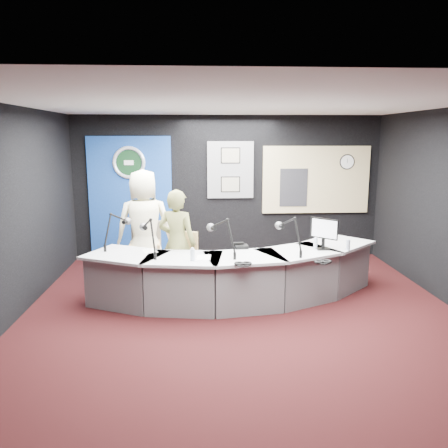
{
  "coord_description": "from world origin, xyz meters",
  "views": [
    {
      "loc": [
        -0.58,
        -5.79,
        2.39
      ],
      "look_at": [
        -0.2,
        0.8,
        1.1
      ],
      "focal_mm": 36.0,
      "sensor_mm": 36.0,
      "label": 1
    }
  ],
  "objects": [
    {
      "name": "boom_mic_c",
      "position": [
        -0.25,
        0.34,
        1.05
      ],
      "size": [
        0.43,
        0.66,
        0.6
      ],
      "primitive_type": null,
      "color": "black",
      "rests_on": "broadcast_desk"
    },
    {
      "name": "agency_seal",
      "position": [
        -1.9,
        2.93,
        1.9
      ],
      "size": [
        0.63,
        0.07,
        0.63
      ],
      "primitive_type": "torus",
      "rotation": [
        1.57,
        0.0,
        0.0
      ],
      "color": "silver",
      "rests_on": "backdrop_panel"
    },
    {
      "name": "broadcast_desk",
      "position": [
        -0.05,
        0.55,
        0.38
      ],
      "size": [
        4.5,
        1.9,
        0.75
      ],
      "primitive_type": null,
      "color": "#B0B3B5",
      "rests_on": "ground"
    },
    {
      "name": "headphones_far",
      "position": [
        -0.01,
        -0.2,
        0.77
      ],
      "size": [
        0.23,
        0.23,
        0.04
      ],
      "primitive_type": "torus",
      "color": "black",
      "rests_on": "broadcast_desk"
    },
    {
      "name": "boom_mic_d",
      "position": [
        0.71,
        0.4,
        1.05
      ],
      "size": [
        0.33,
        0.71,
        0.6
      ],
      "primitive_type": null,
      "color": "black",
      "rests_on": "broadcast_desk"
    },
    {
      "name": "seal_center",
      "position": [
        -1.9,
        2.94,
        1.9
      ],
      "size": [
        0.48,
        0.01,
        0.48
      ],
      "primitive_type": "cylinder",
      "rotation": [
        1.57,
        0.0,
        0.0
      ],
      "color": "black",
      "rests_on": "backdrop_panel"
    },
    {
      "name": "pinboard",
      "position": [
        0.05,
        2.97,
        1.75
      ],
      "size": [
        0.9,
        0.04,
        1.1
      ],
      "primitive_type": "cube",
      "color": "slate",
      "rests_on": "wall_back"
    },
    {
      "name": "boom_mic_a",
      "position": [
        -1.81,
        0.89,
        1.05
      ],
      "size": [
        0.37,
        0.69,
        0.6
      ],
      "primitive_type": null,
      "color": "black",
      "rests_on": "broadcast_desk"
    },
    {
      "name": "backdrop_panel",
      "position": [
        -1.9,
        2.97,
        1.25
      ],
      "size": [
        1.6,
        0.05,
        2.3
      ],
      "primitive_type": "cube",
      "color": "navy",
      "rests_on": "wall_back"
    },
    {
      "name": "paper_stack",
      "position": [
        -1.3,
        0.61,
        0.75
      ],
      "size": [
        0.26,
        0.32,
        0.0
      ],
      "primitive_type": "cube",
      "rotation": [
        0.0,
        0.0,
        0.29
      ],
      "color": "white",
      "rests_on": "broadcast_desk"
    },
    {
      "name": "person_man",
      "position": [
        -1.48,
        1.55,
        0.94
      ],
      "size": [
        0.99,
        0.72,
        1.87
      ],
      "primitive_type": "imported",
      "rotation": [
        0.0,
        0.0,
        3.29
      ],
      "color": "#F4EDC3",
      "rests_on": "ground"
    },
    {
      "name": "desk_phone",
      "position": [
        0.05,
        0.69,
        0.78
      ],
      "size": [
        0.2,
        0.17,
        0.05
      ],
      "primitive_type": "cube",
      "rotation": [
        0.0,
        0.0,
        0.07
      ],
      "color": "black",
      "rests_on": "broadcast_desk"
    },
    {
      "name": "wall_left",
      "position": [
        -3.0,
        0.0,
        1.4
      ],
      "size": [
        0.02,
        6.0,
        2.8
      ],
      "primitive_type": "cube",
      "color": "black",
      "rests_on": "ground"
    },
    {
      "name": "framed_photo_lower",
      "position": [
        0.05,
        2.94,
        1.47
      ],
      "size": [
        0.34,
        0.02,
        0.27
      ],
      "primitive_type": "cube",
      "color": "#7B7259",
      "rests_on": "pinboard"
    },
    {
      "name": "water_bottles",
      "position": [
        0.47,
        0.32,
        0.84
      ],
      "size": [
        2.33,
        0.61,
        0.18
      ],
      "primitive_type": null,
      "color": "silver",
      "rests_on": "broadcast_desk"
    },
    {
      "name": "person_woman",
      "position": [
        -0.91,
        0.79,
        0.81
      ],
      "size": [
        0.69,
        0.58,
        1.63
      ],
      "primitive_type": "imported",
      "rotation": [
        0.0,
        0.0,
        2.78
      ],
      "color": "olive",
      "rests_on": "ground"
    },
    {
      "name": "ground",
      "position": [
        0.0,
        0.0,
        0.0
      ],
      "size": [
        6.0,
        6.0,
        0.0
      ],
      "primitive_type": "plane",
      "color": "black",
      "rests_on": "ground"
    },
    {
      "name": "draped_jacket",
      "position": [
        -1.48,
        1.8,
        0.62
      ],
      "size": [
        0.51,
        0.13,
        0.7
      ],
      "primitive_type": "cube",
      "rotation": [
        0.0,
        0.0,
        0.06
      ],
      "color": "#686358",
      "rests_on": "armchair_left"
    },
    {
      "name": "equipment_rack",
      "position": [
        1.3,
        2.94,
        1.4
      ],
      "size": [
        0.55,
        0.02,
        0.75
      ],
      "primitive_type": "cube",
      "color": "black",
      "rests_on": "booth_window_frame"
    },
    {
      "name": "armchair_left",
      "position": [
        -1.48,
        1.55,
        0.5
      ],
      "size": [
        0.6,
        0.6,
        1.0
      ],
      "primitive_type": null,
      "rotation": [
        0.0,
        0.0,
        0.06
      ],
      "color": "tan",
      "rests_on": "ground"
    },
    {
      "name": "wall_front",
      "position": [
        0.0,
        -3.0,
        1.4
      ],
      "size": [
        6.0,
        0.02,
        2.8
      ],
      "primitive_type": "cube",
      "color": "black",
      "rests_on": "ground"
    },
    {
      "name": "wall_clock",
      "position": [
        2.35,
        2.94,
        1.9
      ],
      "size": [
        0.28,
        0.01,
        0.28
      ],
      "primitive_type": "cylinder",
      "rotation": [
        1.57,
        0.0,
        0.0
      ],
      "color": "white",
      "rests_on": "booth_window_frame"
    },
    {
      "name": "wall_back",
      "position": [
        0.0,
        3.0,
        1.4
      ],
      "size": [
        6.0,
        0.02,
        2.8
      ],
      "primitive_type": "cube",
      "color": "black",
      "rests_on": "ground"
    },
    {
      "name": "computer_monitor",
      "position": [
        1.25,
        0.54,
        1.07
      ],
      "size": [
        0.37,
        0.36,
        0.33
      ],
      "primitive_type": "cube",
      "rotation": [
        0.0,
        0.0,
        -0.77
      ],
      "color": "black",
      "rests_on": "broadcast_desk"
    },
    {
      "name": "booth_glow",
      "position": [
        1.75,
        2.96,
        1.55
      ],
      "size": [
        2.0,
        0.02,
        1.2
      ],
      "primitive_type": "cube",
      "color": "#D1B784",
      "rests_on": "booth_window_frame"
    },
    {
      "name": "armchair_right",
      "position": [
        -0.91,
        0.79,
        0.5
      ],
      "size": [
        0.73,
        0.73,
        0.99
      ],
      "primitive_type": null,
      "rotation": [
        0.0,
        0.0,
        -0.4
      ],
      "color": "tan",
      "rests_on": "ground"
    },
    {
      "name": "notepad",
      "position": [
        -0.52,
        0.2,
        0.75
      ],
      "size": [
        0.2,
        0.28,
        0.0
      ],
      "primitive_type": "cube",
      "rotation": [
        0.0,
        0.0,
        -0.07
      ],
      "color": "white",
      "rests_on": "broadcast_desk"
    },
    {
      "name": "headphones_near",
      "position": [
        1.05,
        -0.17,
        0.77
      ],
      "size": [
        0.2,
        0.2,
        0.03
      ],
      "primitive_type": "torus",
      "color": "black",
      "rests_on": "broadcast_desk"
    },
    {
      "name": "boom_mic_b",
      "position": [
        -1.28,
        0.42,
        1.05
      ],
      "size": [
        0.34,
        0.7,
        0.6
      ],
      "primitive_type": null,
      "color": "black",
      "rests_on": "broadcast_desk"
    },
    {
      "name": "booth_window_frame",
      "position": [
        1.75,
        2.97,
        1.55
      ],
      "size": [
        2.12,
        0.06,
        1.32
      ],
      "primitive_type": "cube",
      "color": "tan",
      "rests_on": "wall_back"
    },
    {
      "name": "ceiling",
      "position": [
        0.0,
        0.0,
        2.8
      ],
      "size": [
        6.0,
        6.0,
        0.02
      ],
      "primitive_type": "cube",
      "color": "silver",
      "rests_on": "ground"
    },
    {
      "name": "framed_photo_upper",
      "position": [
        0.05,
        2.94,
        2.03
      ],
      "size": [
        0.34,
        0.02,
        0.27
      ],
      "primitive_type": "cube",
      "color": "#7B7259",
      "rests_on": "pinboard"
    }
  ]
}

